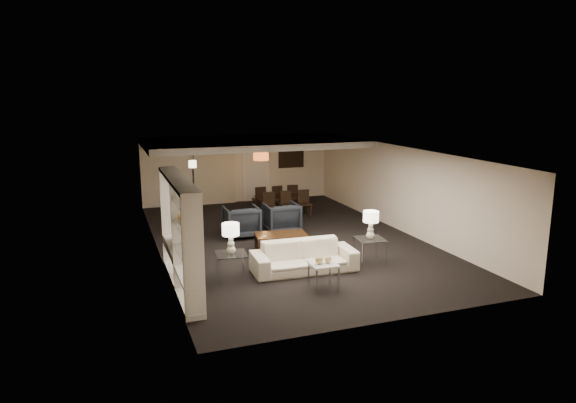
# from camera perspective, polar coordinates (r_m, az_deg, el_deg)

# --- Properties ---
(floor) EXTENTS (11.00, 11.00, 0.00)m
(floor) POSITION_cam_1_polar(r_m,az_deg,el_deg) (14.32, 0.00, -4.31)
(floor) COLOR black
(floor) RESTS_ON ground
(ceiling) EXTENTS (7.00, 11.00, 0.02)m
(ceiling) POSITION_cam_1_polar(r_m,az_deg,el_deg) (13.83, 0.00, 5.68)
(ceiling) COLOR silver
(ceiling) RESTS_ON ground
(wall_back) EXTENTS (7.00, 0.02, 2.50)m
(wall_back) POSITION_cam_1_polar(r_m,az_deg,el_deg) (19.21, -5.60, 3.66)
(wall_back) COLOR beige
(wall_back) RESTS_ON ground
(wall_front) EXTENTS (7.00, 0.02, 2.50)m
(wall_front) POSITION_cam_1_polar(r_m,az_deg,el_deg) (9.20, 11.79, -5.81)
(wall_front) COLOR beige
(wall_front) RESTS_ON ground
(wall_left) EXTENTS (0.02, 11.00, 2.50)m
(wall_left) POSITION_cam_1_polar(r_m,az_deg,el_deg) (13.27, -14.36, -0.44)
(wall_left) COLOR beige
(wall_left) RESTS_ON ground
(wall_right) EXTENTS (0.02, 11.00, 2.50)m
(wall_right) POSITION_cam_1_polar(r_m,az_deg,el_deg) (15.54, 12.23, 1.46)
(wall_right) COLOR beige
(wall_right) RESTS_ON ground
(ceiling_soffit) EXTENTS (7.00, 4.00, 0.20)m
(ceiling_soffit) POSITION_cam_1_polar(r_m,az_deg,el_deg) (17.15, -4.01, 6.55)
(ceiling_soffit) COLOR silver
(ceiling_soffit) RESTS_ON ceiling
(curtains) EXTENTS (1.50, 0.12, 2.40)m
(curtains) POSITION_cam_1_polar(r_m,az_deg,el_deg) (18.94, -8.18, 3.32)
(curtains) COLOR beige
(curtains) RESTS_ON wall_back
(door) EXTENTS (0.90, 0.05, 2.10)m
(door) POSITION_cam_1_polar(r_m,az_deg,el_deg) (19.39, -3.56, 3.17)
(door) COLOR silver
(door) RESTS_ON wall_back
(painting) EXTENTS (0.95, 0.04, 0.65)m
(painting) POSITION_cam_1_polar(r_m,az_deg,el_deg) (19.75, 0.34, 4.82)
(painting) COLOR #142D38
(painting) RESTS_ON wall_back
(media_unit) EXTENTS (0.38, 3.40, 2.35)m
(media_unit) POSITION_cam_1_polar(r_m,az_deg,el_deg) (10.80, -11.94, -3.56)
(media_unit) COLOR white
(media_unit) RESTS_ON wall_left
(pendant_light) EXTENTS (0.52, 0.52, 0.24)m
(pendant_light) POSITION_cam_1_polar(r_m,az_deg,el_deg) (17.29, -3.02, 5.01)
(pendant_light) COLOR #D8591E
(pendant_light) RESTS_ON ceiling_soffit
(sofa) EXTENTS (2.42, 1.03, 0.70)m
(sofa) POSITION_cam_1_polar(r_m,az_deg,el_deg) (11.80, 1.79, -6.16)
(sofa) COLOR beige
(sofa) RESTS_ON floor
(coffee_table) EXTENTS (1.40, 0.93, 0.47)m
(coffee_table) POSITION_cam_1_polar(r_m,az_deg,el_deg) (13.26, -0.77, -4.59)
(coffee_table) COLOR black
(coffee_table) RESTS_ON floor
(armchair_left) EXTENTS (0.97, 1.00, 0.89)m
(armchair_left) POSITION_cam_1_polar(r_m,az_deg,el_deg) (14.61, -5.19, -2.23)
(armchair_left) COLOR black
(armchair_left) RESTS_ON floor
(armchair_right) EXTENTS (0.97, 0.99, 0.89)m
(armchair_right) POSITION_cam_1_polar(r_m,az_deg,el_deg) (14.95, -0.73, -1.85)
(armchair_right) COLOR black
(armchair_right) RESTS_ON floor
(side_table_left) EXTENTS (0.72, 0.72, 0.61)m
(side_table_left) POSITION_cam_1_polar(r_m,az_deg,el_deg) (11.33, -6.30, -7.24)
(side_table_left) COLOR white
(side_table_left) RESTS_ON floor
(side_table_right) EXTENTS (0.72, 0.72, 0.61)m
(side_table_right) POSITION_cam_1_polar(r_m,az_deg,el_deg) (12.51, 9.08, -5.44)
(side_table_right) COLOR white
(side_table_right) RESTS_ON floor
(table_lamp_left) EXTENTS (0.41, 0.41, 0.68)m
(table_lamp_left) POSITION_cam_1_polar(r_m,az_deg,el_deg) (11.13, -6.37, -4.12)
(table_lamp_left) COLOR beige
(table_lamp_left) RESTS_ON side_table_left
(table_lamp_right) EXTENTS (0.40, 0.40, 0.68)m
(table_lamp_right) POSITION_cam_1_polar(r_m,az_deg,el_deg) (12.34, 9.18, -2.59)
(table_lamp_right) COLOR beige
(table_lamp_right) RESTS_ON side_table_right
(marble_table) EXTENTS (0.57, 0.57, 0.54)m
(marble_table) POSITION_cam_1_polar(r_m,az_deg,el_deg) (10.87, 3.95, -8.22)
(marble_table) COLOR white
(marble_table) RESTS_ON floor
(gold_gourd_a) EXTENTS (0.17, 0.17, 0.17)m
(gold_gourd_a) POSITION_cam_1_polar(r_m,az_deg,el_deg) (10.71, 3.48, -6.49)
(gold_gourd_a) COLOR tan
(gold_gourd_a) RESTS_ON marble_table
(gold_gourd_b) EXTENTS (0.15, 0.15, 0.15)m
(gold_gourd_b) POSITION_cam_1_polar(r_m,az_deg,el_deg) (10.79, 4.46, -6.42)
(gold_gourd_b) COLOR #D6BD71
(gold_gourd_b) RESTS_ON marble_table
(television) EXTENTS (1.16, 0.15, 0.67)m
(television) POSITION_cam_1_polar(r_m,az_deg,el_deg) (11.45, -12.23, -3.16)
(television) COLOR black
(television) RESTS_ON media_unit
(vase_blue) EXTENTS (0.16, 0.16, 0.17)m
(vase_blue) POSITION_cam_1_polar(r_m,az_deg,el_deg) (9.86, -11.10, -5.22)
(vase_blue) COLOR #263AA8
(vase_blue) RESTS_ON media_unit
(vase_amber) EXTENTS (0.15, 0.15, 0.16)m
(vase_amber) POSITION_cam_1_polar(r_m,az_deg,el_deg) (10.36, -11.78, -1.56)
(vase_amber) COLOR gold
(vase_amber) RESTS_ON media_unit
(floor_speaker) EXTENTS (0.14, 0.14, 1.01)m
(floor_speaker) POSITION_cam_1_polar(r_m,az_deg,el_deg) (11.49, -11.61, -6.09)
(floor_speaker) COLOR black
(floor_speaker) RESTS_ON floor
(dining_table) EXTENTS (1.69, 0.97, 0.58)m
(dining_table) POSITION_cam_1_polar(r_m,az_deg,el_deg) (17.37, -0.75, -0.39)
(dining_table) COLOR black
(dining_table) RESTS_ON floor
(chair_nl) EXTENTS (0.43, 0.43, 0.87)m
(chair_nl) POSITION_cam_1_polar(r_m,az_deg,el_deg) (16.56, -1.98, -0.52)
(chair_nl) COLOR black
(chair_nl) RESTS_ON floor
(chair_nm) EXTENTS (0.43, 0.43, 0.87)m
(chair_nm) POSITION_cam_1_polar(r_m,az_deg,el_deg) (16.74, -0.03, -0.37)
(chair_nm) COLOR black
(chair_nm) RESTS_ON floor
(chair_nr) EXTENTS (0.44, 0.44, 0.87)m
(chair_nr) POSITION_cam_1_polar(r_m,az_deg,el_deg) (16.95, 1.88, -0.22)
(chair_nr) COLOR black
(chair_nr) RESTS_ON floor
(chair_fl) EXTENTS (0.44, 0.44, 0.87)m
(chair_fl) POSITION_cam_1_polar(r_m,az_deg,el_deg) (17.77, -3.27, 0.34)
(chair_fl) COLOR black
(chair_fl) RESTS_ON floor
(chair_fm) EXTENTS (0.43, 0.43, 0.87)m
(chair_fm) POSITION_cam_1_polar(r_m,az_deg,el_deg) (17.95, -1.44, 0.47)
(chair_fm) COLOR black
(chair_fm) RESTS_ON floor
(chair_fr) EXTENTS (0.44, 0.44, 0.87)m
(chair_fr) POSITION_cam_1_polar(r_m,az_deg,el_deg) (18.14, 0.36, 0.60)
(chair_fr) COLOR black
(chair_fr) RESTS_ON floor
(floor_lamp) EXTENTS (0.34, 0.34, 1.79)m
(floor_lamp) POSITION_cam_1_polar(r_m,az_deg,el_deg) (17.69, -10.47, 1.63)
(floor_lamp) COLOR black
(floor_lamp) RESTS_ON floor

